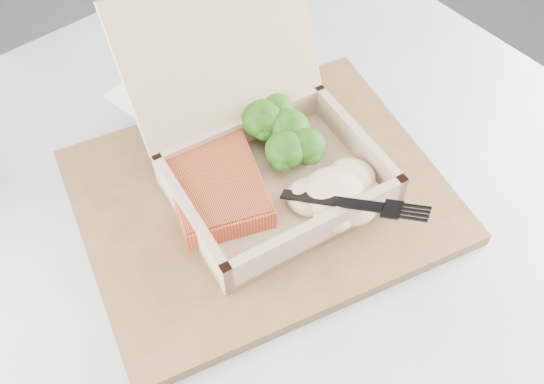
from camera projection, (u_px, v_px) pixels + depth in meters
name	position (u px, v px, depth m)	size (l,w,h in m)	color
cafe_table	(268.00, 315.00, 0.79)	(1.11, 1.11, 0.76)	black
serving_tray	(261.00, 196.00, 0.65)	(0.37, 0.30, 0.02)	brown
takeout_container	(259.00, 141.00, 0.62)	(0.24, 0.26, 0.19)	tan
salmon_fillet	(216.00, 186.00, 0.62)	(0.09, 0.12, 0.02)	#D64429
broccoli_pile	(289.00, 133.00, 0.65)	(0.11, 0.11, 0.04)	#357C1B
mashed_potatoes	(334.00, 192.00, 0.61)	(0.10, 0.09, 0.03)	#D3B989
plastic_fork	(312.00, 194.00, 0.59)	(0.12, 0.12, 0.03)	black
receipt	(169.00, 106.00, 0.74)	(0.08, 0.15, 0.00)	white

